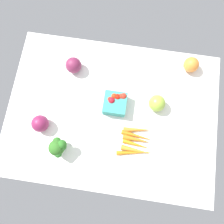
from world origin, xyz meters
The scene contains 8 objects.
tablecloth centered at (0.00, 0.00, 1.00)cm, with size 104.00×76.00×2.00cm, color white.
heirloom_tomato_green centered at (-20.95, -7.05, 6.09)cm, with size 8.18×8.18×8.18cm, color #99BE3E.
red_onion_center centered at (22.71, -20.62, 6.04)cm, with size 8.08×8.08×8.08cm, color #782548.
broccoli_head centered at (21.65, 20.81, 8.20)cm, with size 8.18×9.13×10.11cm.
berry_basket centered at (-0.92, -4.52, 5.41)cm, with size 10.97×10.97×7.23cm.
carrot_bunch centered at (-13.74, 12.54, 3.22)cm, with size 18.08×15.68×2.76cm.
red_onion_near_basket centered at (32.77, 11.12, 6.06)cm, with size 8.11×8.11×8.11cm, color #84224D.
heirloom_tomato_orange centered at (-36.00, -29.83, 5.88)cm, with size 7.75×7.75×7.75cm, color orange.
Camera 1 is at (-3.84, 25.61, 111.86)cm, focal length 36.48 mm.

